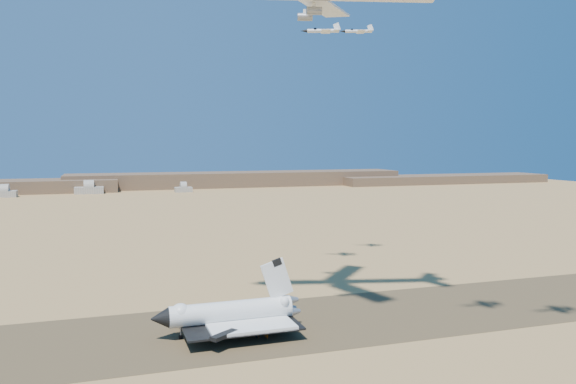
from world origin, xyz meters
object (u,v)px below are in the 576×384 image
object	(u,v)px
crew_b	(266,334)
chase_jet_d	(322,31)
chase_jet_e	(358,31)
crew_a	(267,336)
crew_c	(258,335)
shuttle	(230,314)

from	to	relation	value
crew_b	chase_jet_d	bearing A→B (deg)	-47.90
chase_jet_d	chase_jet_e	xyz separation A→B (m)	(22.99, 16.33, 4.27)
crew_a	crew_c	world-z (taller)	crew_a
crew_c	chase_jet_e	world-z (taller)	chase_jet_e
shuttle	crew_a	bearing A→B (deg)	-40.21
crew_a	crew_b	bearing A→B (deg)	8.17
crew_c	crew_a	bearing A→B (deg)	-162.19
crew_b	chase_jet_e	size ratio (longest dim) A/B	0.12
crew_a	chase_jet_d	distance (m)	123.68
shuttle	crew_c	bearing A→B (deg)	-42.16
shuttle	crew_c	xyz separation A→B (m)	(6.71, -5.92, -4.81)
chase_jet_d	chase_jet_e	bearing A→B (deg)	54.51
shuttle	crew_c	world-z (taller)	shuttle
shuttle	chase_jet_e	world-z (taller)	chase_jet_e
shuttle	chase_jet_d	xyz separation A→B (m)	(49.96, 56.61, 92.85)
crew_c	chase_jet_d	xyz separation A→B (m)	(43.25, 62.52, 97.66)
crew_a	crew_c	size ratio (longest dim) A/B	1.12
crew_b	chase_jet_e	bearing A→B (deg)	-53.72
chase_jet_e	crew_b	bearing A→B (deg)	-109.19
crew_c	chase_jet_d	world-z (taller)	chase_jet_d
shuttle	chase_jet_d	bearing A→B (deg)	47.81
crew_b	crew_c	world-z (taller)	crew_b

